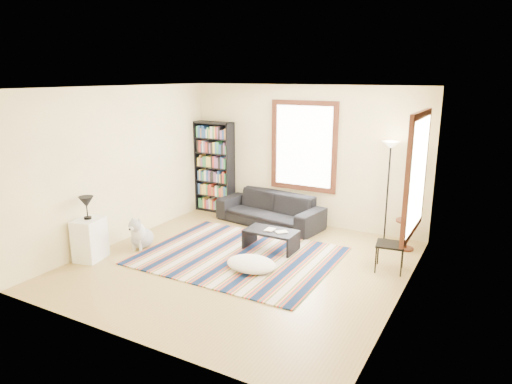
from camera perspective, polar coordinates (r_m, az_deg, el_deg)
The scene contains 21 objects.
floor at distance 7.52m, azimuth -1.87°, elevation -9.36°, with size 5.00×5.00×0.10m, color #A3874A.
ceiling at distance 6.88m, azimuth -2.07°, elevation 13.33°, with size 5.00×5.00×0.10m, color white.
wall_back at distance 9.29m, azimuth 6.15°, elevation 4.56°, with size 5.00×0.10×2.80m, color #F9EDA7.
wall_front at distance 5.12m, azimuth -16.80°, elevation -4.22°, with size 5.00×0.10×2.80m, color #F9EDA7.
wall_left at distance 8.62m, azimuth -16.70°, elevation 3.26°, with size 0.10×5.00×2.80m, color #F9EDA7.
wall_right at distance 6.18m, azimuth 18.77°, elevation -1.18°, with size 0.10×5.00×2.80m, color #F9EDA7.
window_back at distance 9.19m, azimuth 5.98°, elevation 5.72°, with size 1.20×0.06×1.60m, color white.
window_right at distance 6.92m, azimuth 19.49°, elevation 2.08°, with size 0.06×1.20×1.60m, color white.
rug at distance 7.80m, azimuth -2.15°, elevation -7.97°, with size 3.14×2.51×0.02m, color #0B1B39.
sofa at distance 9.32m, azimuth 1.74°, elevation -2.15°, with size 2.20×0.86×0.64m, color black.
bookshelf at distance 10.14m, azimuth -5.24°, elevation 3.12°, with size 0.90×0.30×2.00m, color black.
coffee_table at distance 8.01m, azimuth 1.89°, elevation -6.04°, with size 0.90×0.50×0.36m, color black.
book_a at distance 7.99m, azimuth 1.26°, elevation -4.64°, with size 0.20×0.15×0.02m, color beige.
book_b at distance 7.93m, azimuth 3.03°, elevation -4.83°, with size 0.15×0.20×0.02m, color beige.
floor_cushion at distance 7.25m, azimuth -0.59°, elevation -8.98°, with size 0.82×0.61×0.20m, color beige.
floor_lamp at distance 8.49m, azimuth 16.10°, elevation -0.13°, with size 0.30×0.30×1.86m, color black, non-canonical shape.
side_table at distance 8.43m, azimuth 18.30°, elevation -5.10°, with size 0.40×0.40×0.54m, color #4A1B12.
folding_chair at distance 7.41m, azimuth 16.45°, elevation -6.32°, with size 0.42×0.40×0.86m, color black.
white_cabinet at distance 8.05m, azimuth -20.05°, elevation -5.56°, with size 0.38×0.50×0.70m, color white.
table_lamp at distance 7.89m, azimuth -20.39°, elevation -1.87°, with size 0.24×0.24×0.38m, color black, non-canonical shape.
dog at distance 8.34m, azimuth -14.08°, elevation -4.88°, with size 0.41×0.57×0.57m, color silver, non-canonical shape.
Camera 1 is at (3.54, -5.90, 2.99)m, focal length 32.00 mm.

